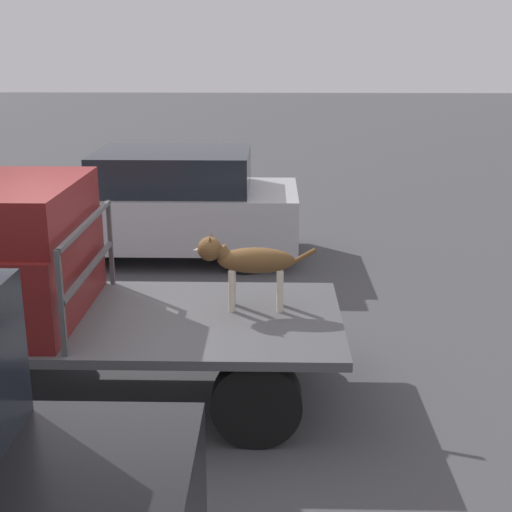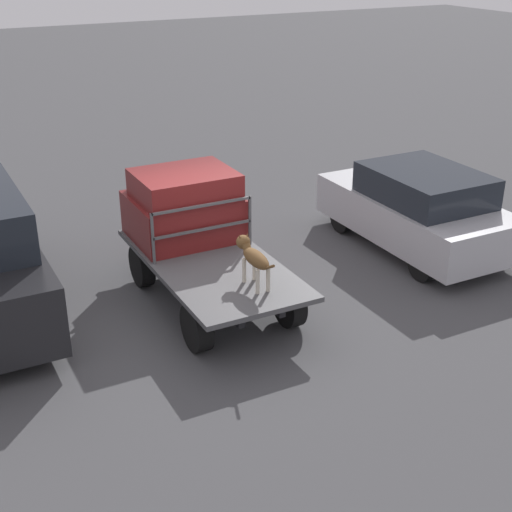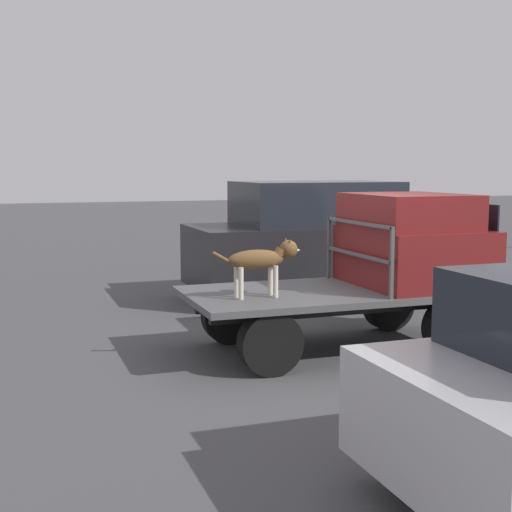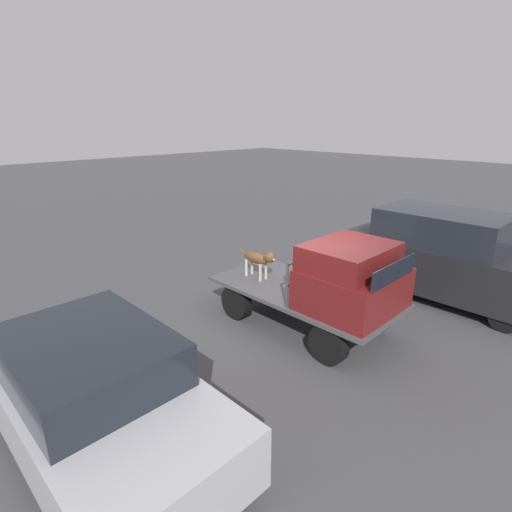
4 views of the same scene
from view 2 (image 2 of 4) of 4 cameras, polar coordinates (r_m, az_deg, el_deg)
name	(u,v)px [view 2 (image 2 of 4)]	position (r m, az deg, el deg)	size (l,w,h in m)	color
ground_plane	(212,303)	(11.75, -3.54, -3.79)	(80.00, 80.00, 0.00)	#474749
flatbed_truck	(211,272)	(11.50, -3.61, -1.29)	(3.84, 1.86, 0.78)	black
truck_cab	(184,206)	(12.11, -5.81, 3.99)	(1.52, 1.74, 1.19)	maroon
truck_headboard	(203,222)	(11.42, -4.29, 2.75)	(0.04, 1.74, 0.85)	#4C4C4F
dog	(253,256)	(10.43, -0.25, -0.01)	(1.10, 0.23, 0.70)	beige
parked_sedan	(417,208)	(13.85, 12.78, 3.74)	(4.03, 1.88, 1.59)	black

